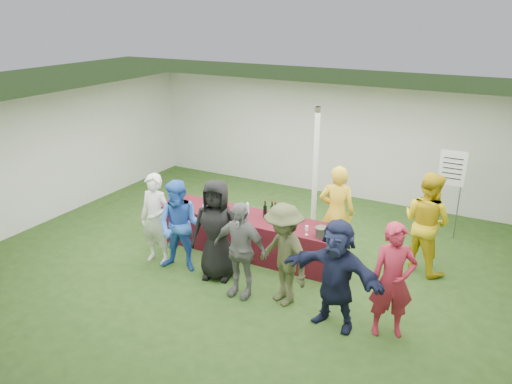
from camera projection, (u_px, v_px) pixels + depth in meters
The scene contains 18 objects.
ground at pixel (262, 261), 9.15m from camera, with size 60.00×60.00×0.00m, color #284719.
tent at pixel (315, 178), 9.45m from camera, with size 10.00×10.00×10.00m.
serving_table at pixel (247, 234), 9.39m from camera, with size 3.60×0.80×0.75m, color #571116.
wine_bottles at pixel (278, 213), 9.06m from camera, with size 0.58×0.11×0.32m.
wine_glasses at pixel (214, 209), 9.24m from camera, with size 2.79×0.10×0.16m.
water_bottle at pixel (247, 209), 9.30m from camera, with size 0.07×0.07×0.23m.
bar_towel at pixel (328, 231), 8.59m from camera, with size 0.25×0.18×0.03m, color white.
dump_bucket at pixel (321, 232), 8.36m from camera, with size 0.22×0.22×0.18m, color slate.
wine_list_sign at pixel (452, 175), 9.71m from camera, with size 0.50×0.03×1.80m.
staff_pourer at pixel (337, 213), 9.01m from camera, with size 0.65×0.43×1.78m, color yellow.
staff_back at pixel (426, 222), 8.58m from camera, with size 0.88×0.69×1.81m, color gold.
customer_0 at pixel (156, 219), 8.89m from camera, with size 0.61×0.40×1.67m, color white.
customer_1 at pixel (180, 226), 8.62m from camera, with size 0.80×0.62×1.65m, color blue.
customer_2 at pixel (217, 230), 8.36m from camera, with size 0.86×0.56×1.76m, color black.
customer_3 at pixel (240, 250), 7.85m from camera, with size 0.94×0.39×1.60m, color slate.
customer_4 at pixel (283, 255), 7.63m from camera, with size 1.07×0.61×1.66m, color #444829.
customer_5 at pixel (336, 274), 7.06m from camera, with size 1.55×0.49×1.67m, color #181D3B.
customer_6 at pixel (393, 281), 6.86m from camera, with size 0.62×0.41×1.70m, color maroon.
Camera 1 is at (3.75, -7.22, 4.39)m, focal length 35.00 mm.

